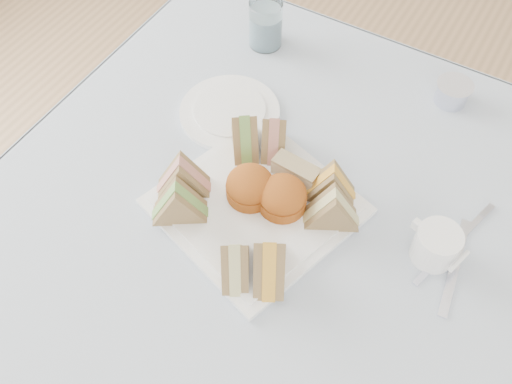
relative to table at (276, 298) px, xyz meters
The scene contains 21 objects.
floor 0.37m from the table, ahead, with size 4.00×4.00×0.00m, color #9E7751.
table is the anchor object (origin of this frame).
tablecloth 0.37m from the table, ahead, with size 1.02×1.02×0.01m, color silver.
serving_plate 0.38m from the table, 149.61° to the right, with size 0.30×0.30×0.01m, color white.
sandwich_fl_a 0.46m from the table, 160.24° to the right, with size 0.10×0.04×0.08m, color olive, non-canonical shape.
sandwich_fl_b 0.47m from the table, 142.82° to the right, with size 0.10×0.04×0.09m, color olive, non-canonical shape.
sandwich_fr_a 0.45m from the table, 70.54° to the right, with size 0.10×0.05×0.09m, color olive, non-canonical shape.
sandwich_fr_b 0.45m from the table, 91.27° to the right, with size 0.09×0.04×0.08m, color olive, non-canonical shape.
sandwich_bl_a 0.45m from the table, 147.67° to the left, with size 0.10×0.04×0.09m, color olive, non-canonical shape.
sandwich_bl_b 0.45m from the table, 126.42° to the left, with size 0.09×0.04×0.08m, color olive, non-canonical shape.
sandwich_br_a 0.44m from the table, ahead, with size 0.09×0.04×0.08m, color olive, non-canonical shape.
sandwich_br_b 0.44m from the table, 44.43° to the left, with size 0.09×0.04×0.08m, color olive, non-canonical shape.
scone_left 0.42m from the table, 168.58° to the right, with size 0.08×0.08×0.06m, color #A6481B.
scone_right 0.42m from the table, 76.49° to the right, with size 0.08×0.08×0.06m, color #A6481B.
pastry_slice 0.41m from the table, 97.04° to the left, with size 0.08×0.03×0.04m, color beige.
side_plate 0.45m from the table, 144.11° to the left, with size 0.20×0.20×0.01m, color white.
water_glass 0.61m from the table, 123.91° to the left, with size 0.07×0.07×0.10m, color white.
tea_strainer 0.59m from the table, 67.57° to the left, with size 0.07×0.07×0.04m, color silver.
knife 0.48m from the table, ahead, with size 0.02×0.19×0.00m, color silver.
fork 0.48m from the table, 13.81° to the left, with size 0.01×0.19×0.00m, color silver.
creamer_jug 0.49m from the table, ahead, with size 0.07×0.07×0.06m, color white.
Camera 1 is at (0.24, -0.50, 1.58)m, focal length 40.00 mm.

